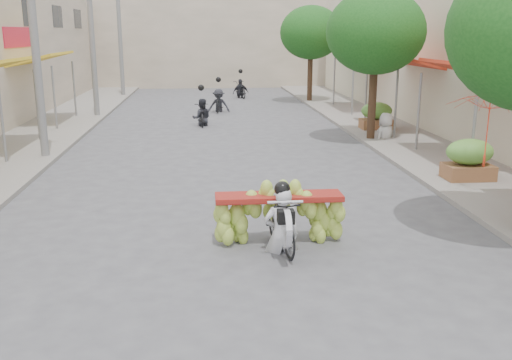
% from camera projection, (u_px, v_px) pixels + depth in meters
% --- Properties ---
extents(sidewalk_left, '(4.00, 60.00, 0.12)m').
position_uv_depth(sidewalk_left, '(22.00, 140.00, 20.26)').
color(sidewalk_left, gray).
rests_on(sidewalk_left, ground).
extents(sidewalk_right, '(4.00, 60.00, 0.12)m').
position_uv_depth(sidewalk_right, '(404.00, 134.00, 21.50)').
color(sidewalk_right, gray).
rests_on(sidewalk_right, ground).
extents(far_building, '(20.00, 6.00, 7.00)m').
position_uv_depth(far_building, '(209.00, 37.00, 42.20)').
color(far_building, '#B9A992').
rests_on(far_building, ground).
extents(utility_pole_mid, '(0.60, 0.24, 8.00)m').
position_uv_depth(utility_pole_mid, '(33.00, 24.00, 16.52)').
color(utility_pole_mid, slate).
rests_on(utility_pole_mid, ground).
extents(utility_pole_far, '(0.60, 0.24, 8.00)m').
position_uv_depth(utility_pole_far, '(91.00, 27.00, 25.20)').
color(utility_pole_far, slate).
rests_on(utility_pole_far, ground).
extents(utility_pole_back, '(0.60, 0.24, 8.00)m').
position_uv_depth(utility_pole_back, '(120.00, 29.00, 33.87)').
color(utility_pole_back, slate).
rests_on(utility_pole_back, ground).
extents(street_tree_mid, '(3.40, 3.40, 5.25)m').
position_uv_depth(street_tree_mid, '(376.00, 32.00, 19.47)').
color(street_tree_mid, '#3A2719').
rests_on(street_tree_mid, ground).
extents(street_tree_far, '(3.40, 3.40, 5.25)m').
position_uv_depth(street_tree_far, '(311.00, 33.00, 31.04)').
color(street_tree_far, '#3A2719').
rests_on(street_tree_far, ground).
extents(produce_crate_mid, '(1.20, 0.88, 1.16)m').
position_uv_depth(produce_crate_mid, '(469.00, 156.00, 14.52)').
color(produce_crate_mid, brown).
rests_on(produce_crate_mid, ground).
extents(produce_crate_far, '(1.20, 0.88, 1.16)m').
position_uv_depth(produce_crate_far, '(377.00, 114.00, 22.23)').
color(produce_crate_far, brown).
rests_on(produce_crate_far, ground).
extents(banana_motorbike, '(2.30, 1.85, 2.16)m').
position_uv_depth(banana_motorbike, '(280.00, 209.00, 10.14)').
color(banana_motorbike, black).
rests_on(banana_motorbike, ground).
extents(market_umbrella, '(1.95, 1.95, 1.77)m').
position_uv_depth(market_umbrella, '(492.00, 91.00, 12.83)').
color(market_umbrella, red).
rests_on(market_umbrella, ground).
extents(pedestrian, '(1.02, 0.91, 1.78)m').
position_uv_depth(pedestrian, '(387.00, 113.00, 20.29)').
color(pedestrian, silver).
rests_on(pedestrian, ground).
extents(bg_motorbike_a, '(0.80, 1.55, 1.95)m').
position_uv_depth(bg_motorbike_a, '(202.00, 108.00, 23.71)').
color(bg_motorbike_a, black).
rests_on(bg_motorbike_a, ground).
extents(bg_motorbike_b, '(1.12, 1.84, 1.95)m').
position_uv_depth(bg_motorbike_b, '(219.00, 95.00, 27.80)').
color(bg_motorbike_b, black).
rests_on(bg_motorbike_b, ground).
extents(bg_motorbike_c, '(1.06, 1.81, 1.95)m').
position_uv_depth(bg_motorbike_c, '(241.00, 85.00, 33.95)').
color(bg_motorbike_c, black).
rests_on(bg_motorbike_c, ground).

